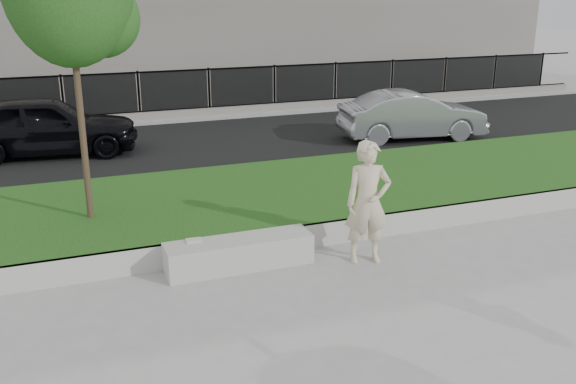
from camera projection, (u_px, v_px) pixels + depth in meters
name	position (u px, v px, depth m)	size (l,w,h in m)	color
ground	(311.00, 277.00, 9.35)	(90.00, 90.00, 0.00)	gray
grass_bank	(248.00, 203.00, 11.95)	(34.00, 4.00, 0.40)	black
grass_kerb	(286.00, 240.00, 10.21)	(34.00, 0.08, 0.40)	#ABA79F
street	(185.00, 147.00, 16.89)	(34.00, 7.00, 0.04)	black
far_pavement	(155.00, 115.00, 20.87)	(34.00, 3.00, 0.12)	gray
iron_fence	(159.00, 105.00, 19.84)	(32.00, 0.30, 1.50)	slate
stone_bench	(239.00, 253.00, 9.62)	(2.22, 0.56, 0.45)	#ABA79F
man	(368.00, 203.00, 9.63)	(0.69, 0.45, 1.90)	beige
book	(194.00, 240.00, 9.47)	(0.23, 0.17, 0.03)	beige
car_dark	(46.00, 126.00, 15.74)	(1.75, 4.34, 1.48)	black
car_silver	(412.00, 115.00, 17.48)	(1.38, 3.95, 1.30)	gray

